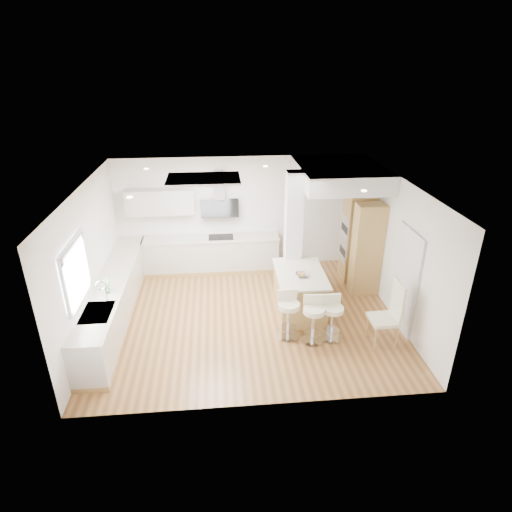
{
  "coord_description": "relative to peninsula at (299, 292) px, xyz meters",
  "views": [
    {
      "loc": [
        -0.55,
        -7.51,
        4.89
      ],
      "look_at": [
        0.19,
        0.4,
        1.2
      ],
      "focal_mm": 30.0,
      "sensor_mm": 36.0,
      "label": 1
    }
  ],
  "objects": [
    {
      "name": "bar_stool_c",
      "position": [
        0.43,
        -1.03,
        0.05
      ],
      "size": [
        0.42,
        0.42,
        0.9
      ],
      "rotation": [
        0.0,
        0.0,
        0.04
      ],
      "color": "silver",
      "rests_on": "ground"
    },
    {
      "name": "soffit",
      "position": [
        1.02,
        1.27,
        2.14
      ],
      "size": [
        1.78,
        2.2,
        0.4
      ],
      "color": "silver",
      "rests_on": "ground"
    },
    {
      "name": "window_left",
      "position": [
        -4.03,
        -1.03,
        1.23
      ],
      "size": [
        0.06,
        1.28,
        1.07
      ],
      "color": "white",
      "rests_on": "ground"
    },
    {
      "name": "wall_back",
      "position": [
        -1.08,
        2.37,
        0.94
      ],
      "size": [
        6.0,
        0.04,
        2.8
      ],
      "primitive_type": "cube",
      "color": "white",
      "rests_on": "ground"
    },
    {
      "name": "wall_right",
      "position": [
        1.92,
        -0.13,
        0.94
      ],
      "size": [
        0.04,
        5.0,
        2.8
      ],
      "primitive_type": "cube",
      "color": "white",
      "rests_on": "ground"
    },
    {
      "name": "pillar",
      "position": [
        -0.03,
        0.82,
        0.94
      ],
      "size": [
        0.35,
        0.35,
        2.8
      ],
      "color": "silver",
      "rests_on": "ground"
    },
    {
      "name": "dining_chair",
      "position": [
        1.44,
        -1.25,
        0.22
      ],
      "size": [
        0.51,
        0.51,
        1.28
      ],
      "rotation": [
        0.0,
        0.0,
        0.03
      ],
      "color": "beige",
      "rests_on": "ground"
    },
    {
      "name": "counter_back",
      "position": [
        -1.99,
        2.1,
        0.24
      ],
      "size": [
        3.62,
        0.63,
        2.5
      ],
      "color": "tan",
      "rests_on": "ground"
    },
    {
      "name": "bar_stool_b",
      "position": [
        0.06,
        -1.08,
        0.07
      ],
      "size": [
        0.45,
        0.45,
        0.93
      ],
      "rotation": [
        0.0,
        0.0,
        -0.08
      ],
      "color": "silver",
      "rests_on": "ground"
    },
    {
      "name": "oven_column",
      "position": [
        1.6,
        1.1,
        0.59
      ],
      "size": [
        0.63,
        1.21,
        2.1
      ],
      "color": "tan",
      "rests_on": "ground"
    },
    {
      "name": "ground",
      "position": [
        -1.08,
        -0.13,
        -0.46
      ],
      "size": [
        6.0,
        6.0,
        0.0
      ],
      "primitive_type": "plane",
      "color": "#A26E3C",
      "rests_on": "ground"
    },
    {
      "name": "skylight",
      "position": [
        -1.87,
        0.47,
        2.31
      ],
      "size": [
        4.1,
        2.1,
        0.06
      ],
      "color": "silver",
      "rests_on": "ground"
    },
    {
      "name": "counter_left",
      "position": [
        -3.78,
        0.1,
        -0.0
      ],
      "size": [
        0.63,
        4.5,
        1.35
      ],
      "color": "tan",
      "rests_on": "ground"
    },
    {
      "name": "bar_stool_a",
      "position": [
        -0.38,
        -0.89,
        0.08
      ],
      "size": [
        0.44,
        0.44,
        0.96
      ],
      "rotation": [
        0.0,
        0.0,
        0.03
      ],
      "color": "silver",
      "rests_on": "ground"
    },
    {
      "name": "doorway_right",
      "position": [
        1.9,
        -0.73,
        0.54
      ],
      "size": [
        0.05,
        1.0,
        2.1
      ],
      "color": "#4B423B",
      "rests_on": "ground"
    },
    {
      "name": "wall_left",
      "position": [
        -4.08,
        -0.13,
        0.94
      ],
      "size": [
        0.04,
        5.0,
        2.8
      ],
      "primitive_type": "cube",
      "color": "white",
      "rests_on": "ground"
    },
    {
      "name": "peninsula",
      "position": [
        0.0,
        0.0,
        0.0
      ],
      "size": [
        1.01,
        1.51,
        0.98
      ],
      "rotation": [
        0.0,
        0.0,
        -0.01
      ],
      "color": "tan",
      "rests_on": "ground"
    },
    {
      "name": "ceiling",
      "position": [
        -1.08,
        -0.13,
        -0.46
      ],
      "size": [
        6.0,
        5.0,
        0.02
      ],
      "primitive_type": "cube",
      "color": "silver",
      "rests_on": "ground"
    }
  ]
}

